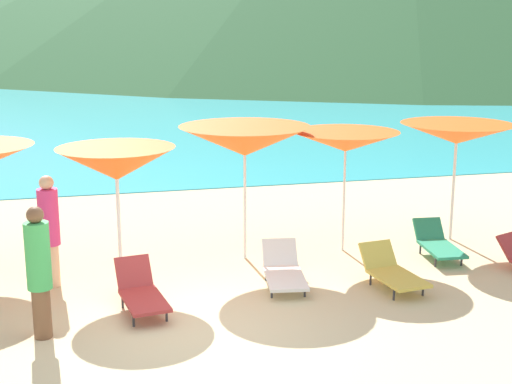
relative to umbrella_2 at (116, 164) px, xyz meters
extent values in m
cube|color=beige|center=(0.91, 7.60, -2.07)|extent=(50.00, 100.00, 0.30)
cube|color=#38B7CC|center=(0.91, 226.04, -1.91)|extent=(650.00, 440.00, 0.02)
cylinder|color=silver|center=(0.00, 0.00, -0.89)|extent=(0.06, 0.06, 2.06)
cone|color=#EF5614|center=(0.00, 0.00, 0.00)|extent=(2.11, 2.11, 0.54)
sphere|color=silver|center=(0.00, 0.00, 0.17)|extent=(0.07, 0.07, 0.07)
cylinder|color=silver|center=(2.23, 0.49, -0.79)|extent=(0.05, 0.05, 2.26)
cone|color=#EF5614|center=(2.23, 0.49, 0.21)|extent=(2.51, 2.51, 0.52)
sphere|color=silver|center=(2.23, 0.49, 0.37)|extent=(0.07, 0.07, 0.07)
cylinder|color=silver|center=(4.10, 0.50, -0.85)|extent=(0.04, 0.04, 2.14)
cone|color=#EF5614|center=(4.10, 0.50, 0.12)|extent=(2.14, 2.14, 0.37)
sphere|color=silver|center=(4.10, 0.50, 0.25)|extent=(0.07, 0.07, 0.07)
cylinder|color=silver|center=(6.39, 0.67, -0.83)|extent=(0.06, 0.06, 2.18)
cone|color=#EF5614|center=(6.39, 0.67, 0.16)|extent=(2.18, 2.18, 0.39)
sphere|color=silver|center=(6.39, 0.67, 0.29)|extent=(0.07, 0.07, 0.07)
cube|color=white|center=(2.50, -1.20, -1.74)|extent=(0.76, 1.19, 0.05)
cube|color=white|center=(2.61, -0.48, -1.55)|extent=(0.62, 0.44, 0.41)
cylinder|color=#333338|center=(2.20, -1.50, -1.84)|extent=(0.04, 0.04, 0.16)
cylinder|color=#333338|center=(2.71, -1.58, -1.84)|extent=(0.04, 0.04, 0.16)
cylinder|color=#333338|center=(2.31, -0.73, -1.84)|extent=(0.04, 0.04, 0.16)
cylinder|color=#333338|center=(2.82, -0.80, -1.84)|extent=(0.04, 0.04, 0.16)
cube|color=#A53333|center=(0.23, -1.74, -1.69)|extent=(0.71, 1.12, 0.05)
cube|color=#A53333|center=(0.14, -1.08, -1.48)|extent=(0.57, 0.40, 0.45)
cylinder|color=#333338|center=(0.04, -2.09, -1.82)|extent=(0.04, 0.04, 0.21)
cylinder|color=#333338|center=(0.51, -2.02, -1.82)|extent=(0.04, 0.04, 0.21)
cylinder|color=#333338|center=(-0.06, -1.36, -1.82)|extent=(0.04, 0.04, 0.21)
cylinder|color=#333338|center=(0.41, -1.29, -1.82)|extent=(0.04, 0.04, 0.21)
cube|color=#D8BF4C|center=(4.21, -1.70, -1.71)|extent=(0.74, 1.08, 0.05)
cube|color=#D8BF4C|center=(4.13, -1.06, -1.52)|extent=(0.62, 0.39, 0.41)
cylinder|color=#333338|center=(3.99, -2.04, -1.83)|extent=(0.04, 0.04, 0.19)
cylinder|color=#333338|center=(4.51, -1.97, -1.83)|extent=(0.04, 0.04, 0.19)
cylinder|color=#333338|center=(3.90, -1.33, -1.83)|extent=(0.04, 0.04, 0.19)
cylinder|color=#333338|center=(4.42, -1.26, -1.83)|extent=(0.04, 0.04, 0.19)
cube|color=#268C66|center=(5.60, -0.47, -1.72)|extent=(0.66, 1.11, 0.05)
cube|color=#268C66|center=(5.67, 0.20, -1.54)|extent=(0.56, 0.38, 0.38)
cylinder|color=#333338|center=(5.34, -0.77, -1.83)|extent=(0.04, 0.04, 0.18)
cylinder|color=#333338|center=(5.81, -0.82, -1.83)|extent=(0.04, 0.04, 0.18)
cylinder|color=#333338|center=(5.41, -0.03, -1.83)|extent=(0.04, 0.04, 0.18)
cylinder|color=#333338|center=(5.88, -0.08, -1.83)|extent=(0.04, 0.04, 0.18)
cylinder|color=#DBAA84|center=(-1.09, -0.16, -1.57)|extent=(0.24, 0.24, 0.70)
cylinder|color=#D83372|center=(-1.09, -0.16, -0.77)|extent=(0.32, 0.32, 0.91)
sphere|color=#DBAA84|center=(-1.09, -0.16, -0.22)|extent=(0.23, 0.23, 0.23)
cylinder|color=brown|center=(-1.17, -2.15, -1.57)|extent=(0.25, 0.25, 0.70)
cylinder|color=#3FB259|center=(-1.17, -2.15, -0.77)|extent=(0.33, 0.33, 0.91)
sphere|color=brown|center=(-1.17, -2.15, -0.21)|extent=(0.23, 0.23, 0.23)
camera|label=1|loc=(-0.54, -11.74, 2.27)|focal=51.32mm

